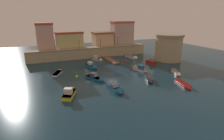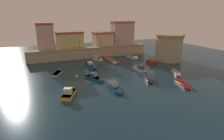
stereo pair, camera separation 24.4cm
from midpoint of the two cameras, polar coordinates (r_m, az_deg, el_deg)
The scene contains 24 objects.
ground_plane at distance 49.46m, azimuth 0.52°, elevation -0.86°, with size 112.36×112.36×0.00m, color #112D3D.
quay_wall at distance 67.72m, azimuth -6.45°, elevation 5.35°, with size 42.49×3.77×3.62m.
old_town_backdrop at distance 71.08m, azimuth -6.57°, elevation 10.18°, with size 36.12×5.18×8.85m.
fortress_tower at distance 64.97m, azimuth 16.90°, elevation 6.57°, with size 9.23×9.23×8.63m.
pier_dock at distance 62.77m, azimuth -0.35°, elevation 3.07°, with size 2.19×11.33×0.70m.
quay_lamp_0 at distance 64.71m, azimuth -16.81°, elevation 7.95°, with size 0.32×0.32×3.51m.
quay_lamp_1 at distance 66.12m, azimuth -9.78°, elevation 8.32°, with size 0.32×0.32×3.01m.
quay_lamp_2 at distance 68.29m, azimuth -3.36°, elevation 8.96°, with size 0.32×0.32×3.36m.
quay_lamp_3 at distance 70.91m, azimuth 2.00°, elevation 9.37°, with size 0.32×0.32×3.61m.
moored_boat_0 at distance 37.71m, azimuth 1.50°, elevation -5.90°, with size 1.92×5.70×3.11m.
moored_boat_1 at distance 60.16m, azimuth 11.61°, elevation 2.43°, with size 1.94×4.63×1.89m.
moored_boat_2 at distance 66.46m, azimuth 6.63°, elevation 3.81°, with size 2.66×6.38×3.12m.
moored_boat_3 at distance 52.19m, azimuth 8.08°, elevation 0.46°, with size 2.36×5.26×2.03m.
moored_boat_4 at distance 51.09m, azimuth -15.67°, elevation -0.61°, with size 3.81×5.90×1.27m.
moored_boat_5 at distance 50.74m, azimuth 19.08°, elevation -0.82°, with size 3.02×5.28×1.06m.
moored_boat_6 at distance 54.50m, azimuth -5.91°, elevation 1.22°, with size 2.45×6.26×2.46m.
moored_boat_7 at distance 44.26m, azimuth -4.52°, elevation -2.45°, with size 3.87×6.06×1.94m.
moored_boat_8 at distance 36.87m, azimuth -12.44°, elevation -6.56°, with size 3.97×5.76×2.26m.
moored_boat_9 at distance 63.01m, azimuth -4.08°, elevation 3.27°, with size 3.16×4.64×1.84m.
moored_boat_10 at distance 43.83m, azimuth 11.41°, elevation -2.91°, with size 2.76×4.47×3.11m.
moored_boat_11 at distance 43.11m, azimuth 21.33°, elevation -4.27°, with size 3.32×6.56×1.34m.
mooring_buoy_0 at distance 59.90m, azimuth 4.53°, elevation 2.17°, with size 0.69×0.69×0.69m, color red.
mooring_buoy_1 at distance 47.18m, azimuth -10.50°, elevation -2.01°, with size 0.73×0.73×0.73m, color yellow.
mooring_buoy_2 at distance 56.77m, azimuth 7.42°, elevation 1.28°, with size 0.51×0.51×0.51m, color yellow.
Camera 2 is at (-18.84, -43.32, 14.67)m, focal length 30.23 mm.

